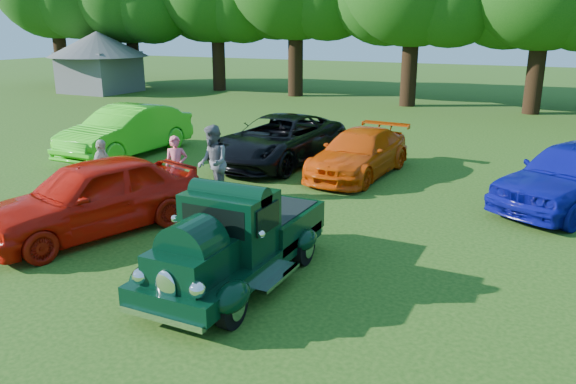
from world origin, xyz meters
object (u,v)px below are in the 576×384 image
at_px(hero_pickup, 237,242).
at_px(back_car_black, 279,140).
at_px(gazebo, 99,55).
at_px(red_convertible, 92,196).
at_px(spectator_white, 102,169).
at_px(back_car_lime, 126,131).
at_px(spectator_pink, 177,167).
at_px(back_car_blue, 574,175).
at_px(spectator_grey, 213,163).
at_px(back_car_orange, 359,153).

xyz_separation_m(hero_pickup, back_car_black, (-3.27, 8.00, 0.04)).
bearing_deg(gazebo, red_convertible, -46.58).
distance_m(spectator_white, gazebo, 25.04).
relative_size(back_car_lime, spectator_pink, 3.19).
relative_size(hero_pickup, back_car_blue, 0.87).
bearing_deg(hero_pickup, back_car_lime, 141.10).
bearing_deg(spectator_grey, hero_pickup, -3.42).
height_order(spectator_grey, spectator_white, spectator_grey).
distance_m(back_car_lime, spectator_white, 4.97).
xyz_separation_m(red_convertible, spectator_grey, (0.95, 3.13, 0.15)).
xyz_separation_m(back_car_black, spectator_grey, (0.28, -4.19, 0.19)).
height_order(red_convertible, back_car_blue, back_car_blue).
bearing_deg(hero_pickup, gazebo, 137.86).
xyz_separation_m(back_car_black, gazebo, (-19.60, 12.69, 1.64)).
bearing_deg(hero_pickup, back_car_orange, 93.59).
bearing_deg(spectator_grey, back_car_blue, 69.54).
height_order(back_car_black, spectator_white, same).
bearing_deg(spectator_white, hero_pickup, -131.58).
xyz_separation_m(back_car_black, spectator_white, (-2.30, -5.32, 0.00)).
distance_m(red_convertible, back_car_lime, 7.54).
xyz_separation_m(back_car_orange, spectator_grey, (-2.50, -3.89, 0.29)).
height_order(back_car_lime, back_car_blue, back_car_lime).
bearing_deg(back_car_orange, back_car_blue, -3.40).
bearing_deg(spectator_pink, back_car_lime, 110.16).
distance_m(back_car_orange, spectator_pink, 5.38).
relative_size(back_car_blue, spectator_white, 3.18).
distance_m(back_car_black, spectator_grey, 4.20).
relative_size(red_convertible, gazebo, 0.73).
distance_m(hero_pickup, red_convertible, 4.00).
height_order(red_convertible, spectator_pink, red_convertible).
relative_size(back_car_lime, back_car_black, 0.93).
distance_m(hero_pickup, back_car_orange, 7.72).
bearing_deg(spectator_pink, back_car_orange, 15.64).
bearing_deg(back_car_lime, back_car_orange, 8.02).
bearing_deg(red_convertible, back_car_black, 102.23).
height_order(back_car_black, spectator_pink, spectator_pink).
relative_size(spectator_grey, gazebo, 0.30).
height_order(hero_pickup, red_convertible, hero_pickup).
distance_m(back_car_blue, gazebo, 31.25).
relative_size(red_convertible, back_car_lime, 0.93).
xyz_separation_m(back_car_black, back_car_orange, (2.78, -0.30, -0.10)).
bearing_deg(red_convertible, spectator_pink, 107.55).
distance_m(hero_pickup, spectator_white, 6.17).
distance_m(back_car_lime, back_car_blue, 13.54).
bearing_deg(back_car_lime, back_car_black, 14.81).
bearing_deg(spectator_white, spectator_pink, -76.48).
bearing_deg(spectator_pink, red_convertible, -124.21).
bearing_deg(gazebo, spectator_pink, -42.10).
distance_m(red_convertible, spectator_white, 2.57).
xyz_separation_m(back_car_orange, back_car_blue, (5.63, -0.76, 0.17)).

